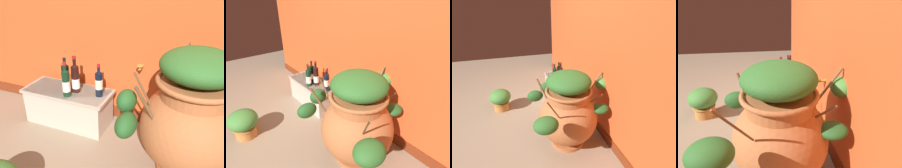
{
  "view_description": "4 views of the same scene",
  "coord_description": "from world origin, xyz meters",
  "views": [
    {
      "loc": [
        0.52,
        -0.82,
        1.38
      ],
      "look_at": [
        -0.13,
        0.74,
        0.56
      ],
      "focal_mm": 36.8,
      "sensor_mm": 36.0,
      "label": 1
    },
    {
      "loc": [
        1.5,
        -0.42,
        1.61
      ],
      "look_at": [
        0.02,
        0.78,
        0.61
      ],
      "focal_mm": 29.79,
      "sensor_mm": 36.0,
      "label": 2
    },
    {
      "loc": [
        2.25,
        0.02,
        1.7
      ],
      "look_at": [
        -0.17,
        0.78,
        0.49
      ],
      "focal_mm": 29.21,
      "sensor_mm": 36.0,
      "label": 3
    },
    {
      "loc": [
        1.76,
        0.51,
        1.36
      ],
      "look_at": [
        0.03,
        0.76,
        0.6
      ],
      "focal_mm": 33.39,
      "sensor_mm": 36.0,
      "label": 4
    }
  ],
  "objects": [
    {
      "name": "ground_plane",
      "position": [
        0.0,
        0.0,
        0.0
      ],
      "size": [
        7.0,
        7.0,
        0.0
      ],
      "primitive_type": "plane",
      "color": "gray"
    },
    {
      "name": "back_wall",
      "position": [
        0.0,
        1.2,
        1.29
      ],
      "size": [
        4.4,
        0.33,
        2.6
      ],
      "color": "#D15123",
      "rests_on": "ground_plane"
    },
    {
      "name": "terracotta_urn",
      "position": [
        0.52,
        0.62,
        0.47
      ],
      "size": [
        1.05,
        1.07,
        0.96
      ],
      "color": "#B26638",
      "rests_on": "ground_plane"
    },
    {
      "name": "stone_ledge",
      "position": [
        -0.63,
        0.83,
        0.19
      ],
      "size": [
        0.86,
        0.36,
        0.36
      ],
      "color": "beige",
      "rests_on": "ground_plane"
    },
    {
      "name": "wine_bottle_left",
      "position": [
        -0.64,
        0.83,
        0.5
      ],
      "size": [
        0.07,
        0.07,
        0.33
      ],
      "color": "black",
      "rests_on": "stone_ledge"
    },
    {
      "name": "wine_bottle_middle",
      "position": [
        -0.53,
        0.84,
        0.5
      ],
      "size": [
        0.07,
        0.07,
        0.35
      ],
      "color": "black",
      "rests_on": "stone_ledge"
    },
    {
      "name": "wine_bottle_right",
      "position": [
        -0.57,
        0.74,
        0.49
      ],
      "size": [
        0.07,
        0.07,
        0.33
      ],
      "color": "black",
      "rests_on": "stone_ledge"
    },
    {
      "name": "wine_bottle_back",
      "position": [
        -0.3,
        0.85,
        0.49
      ],
      "size": [
        0.07,
        0.07,
        0.31
      ],
      "color": "black",
      "rests_on": "stone_ledge"
    },
    {
      "name": "potted_shrub",
      "position": [
        -0.53,
        -0.2,
        0.2
      ],
      "size": [
        0.35,
        0.33,
        0.35
      ],
      "color": "#CC7F3D",
      "rests_on": "ground_plane"
    }
  ]
}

